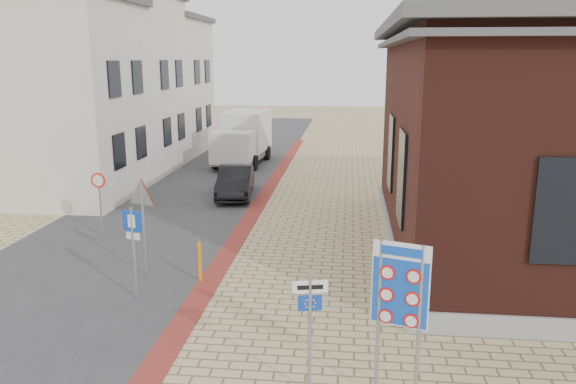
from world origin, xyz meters
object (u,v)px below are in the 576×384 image
at_px(box_truck, 243,137).
at_px(border_sign, 400,289).
at_px(essen_sign, 310,316).
at_px(bollard, 200,262).
at_px(parking_sign, 133,238).
at_px(sedan, 235,182).

distance_m(box_truck, border_sign, 22.88).
bearing_deg(essen_sign, bollard, 112.20).
bearing_deg(essen_sign, parking_sign, 130.09).
bearing_deg(border_sign, essen_sign, -162.00).
distance_m(essen_sign, bollard, 5.83).
xyz_separation_m(sedan, border_sign, (5.70, -14.16, 1.40)).
height_order(border_sign, bollard, border_sign).
relative_size(sedan, box_truck, 0.70).
distance_m(sedan, essen_sign, 14.80).
xyz_separation_m(sedan, parking_sign, (-0.30, -10.66, 0.92)).
xyz_separation_m(essen_sign, bollard, (-3.24, 4.76, -0.93)).
bearing_deg(box_truck, bollard, -79.38).
relative_size(sedan, bollard, 3.59).
bearing_deg(essen_sign, border_sign, -12.04).
distance_m(border_sign, essen_sign, 1.61).
bearing_deg(box_truck, parking_sign, -83.77).
xyz_separation_m(border_sign, parking_sign, (-6.00, 3.50, -0.48)).
relative_size(essen_sign, bollard, 2.05).
bearing_deg(border_sign, parking_sign, 167.75).
xyz_separation_m(sedan, bollard, (0.96, -9.41, -0.10)).
height_order(border_sign, parking_sign, border_sign).
bearing_deg(border_sign, bollard, 152.88).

